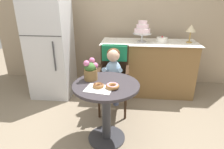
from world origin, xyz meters
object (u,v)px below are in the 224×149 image
at_px(round_layer_cake, 162,40).
at_px(donut_front, 112,86).
at_px(wicker_chair, 114,68).
at_px(tiered_cake_stand, 142,29).
at_px(cafe_table, 106,101).
at_px(flower_vase, 91,70).
at_px(refrigerator, 50,46).
at_px(table_lamp, 191,29).
at_px(seated_child, 113,70).
at_px(donut_mid, 98,85).

bearing_deg(round_layer_cake, donut_front, -115.81).
height_order(wicker_chair, tiered_cake_stand, tiered_cake_stand).
relative_size(cafe_table, tiered_cake_stand, 2.13).
distance_m(cafe_table, flower_vase, 0.39).
height_order(flower_vase, refrigerator, refrigerator).
relative_size(donut_front, table_lamp, 0.49).
relative_size(flower_vase, round_layer_cake, 1.42).
bearing_deg(flower_vase, table_lamp, 41.42).
relative_size(seated_child, donut_front, 5.23).
distance_m(wicker_chair, tiered_cake_stand, 0.85).
height_order(wicker_chair, donut_front, wicker_chair).
distance_m(donut_mid, flower_vase, 0.24).
bearing_deg(seated_child, refrigerator, 152.74).
relative_size(seated_child, flower_vase, 2.98).
bearing_deg(donut_mid, refrigerator, 129.53).
xyz_separation_m(cafe_table, refrigerator, (-1.05, 1.10, 0.34)).
relative_size(wicker_chair, donut_front, 6.86).
xyz_separation_m(wicker_chair, donut_mid, (-0.09, -0.79, 0.10)).
height_order(seated_child, tiered_cake_stand, tiered_cake_stand).
xyz_separation_m(donut_front, donut_mid, (-0.14, 0.00, -0.00)).
xyz_separation_m(donut_front, tiered_cake_stand, (0.35, 1.40, 0.35)).
height_order(cafe_table, round_layer_cake, round_layer_cake).
relative_size(wicker_chair, donut_mid, 8.34).
relative_size(flower_vase, refrigerator, 0.14).
bearing_deg(refrigerator, cafe_table, -46.33).
distance_m(wicker_chair, table_lamp, 1.39).
height_order(tiered_cake_stand, table_lamp, tiered_cake_stand).
bearing_deg(flower_vase, tiered_cake_stand, 63.03).
xyz_separation_m(seated_child, tiered_cake_stand, (0.40, 0.75, 0.42)).
bearing_deg(tiered_cake_stand, donut_front, -104.01).
xyz_separation_m(donut_mid, tiered_cake_stand, (0.49, 1.39, 0.36)).
relative_size(cafe_table, donut_mid, 6.30).
bearing_deg(donut_mid, tiered_cake_stand, 70.48).
xyz_separation_m(flower_vase, refrigerator, (-0.87, 1.00, 0.02)).
height_order(donut_mid, tiered_cake_stand, tiered_cake_stand).
distance_m(cafe_table, table_lamp, 1.86).
height_order(cafe_table, refrigerator, refrigerator).
relative_size(seated_child, donut_mid, 6.35).
height_order(donut_mid, table_lamp, table_lamp).
height_order(flower_vase, tiered_cake_stand, tiered_cake_stand).
bearing_deg(flower_vase, cafe_table, -29.20).
distance_m(donut_mid, round_layer_cake, 1.61).
bearing_deg(cafe_table, donut_mid, -125.99).
xyz_separation_m(seated_child, round_layer_cake, (0.72, 0.74, 0.26)).
distance_m(donut_front, table_lamp, 1.82).
bearing_deg(cafe_table, flower_vase, 150.80).
xyz_separation_m(donut_mid, round_layer_cake, (0.81, 1.38, 0.20)).
bearing_deg(donut_mid, flower_vase, 120.90).
bearing_deg(cafe_table, tiered_cake_stand, 71.83).
bearing_deg(cafe_table, wicker_chair, 87.90).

